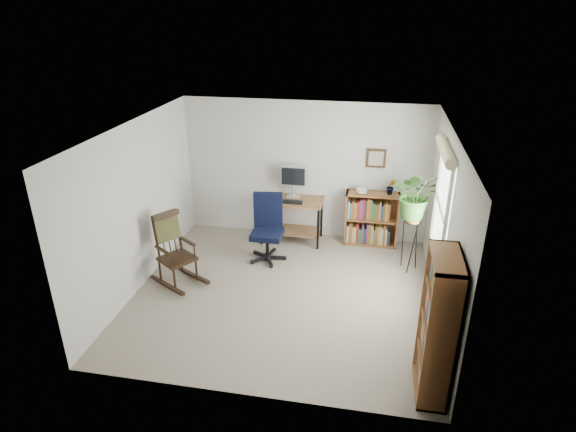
% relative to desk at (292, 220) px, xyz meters
% --- Properties ---
extents(floor, '(4.20, 4.00, 0.00)m').
position_rel_desk_xyz_m(floor, '(0.18, -1.70, -0.38)').
color(floor, gray).
rests_on(floor, ground).
extents(ceiling, '(4.20, 4.00, 0.00)m').
position_rel_desk_xyz_m(ceiling, '(0.18, -1.70, 2.02)').
color(ceiling, white).
rests_on(ceiling, ground).
extents(wall_back, '(4.20, 0.00, 2.40)m').
position_rel_desk_xyz_m(wall_back, '(0.18, 0.30, 0.82)').
color(wall_back, beige).
rests_on(wall_back, ground).
extents(wall_front, '(4.20, 0.00, 2.40)m').
position_rel_desk_xyz_m(wall_front, '(0.18, -3.70, 0.82)').
color(wall_front, beige).
rests_on(wall_front, ground).
extents(wall_left, '(0.00, 4.00, 2.40)m').
position_rel_desk_xyz_m(wall_left, '(-1.92, -1.70, 0.82)').
color(wall_left, beige).
rests_on(wall_left, ground).
extents(wall_right, '(0.00, 4.00, 2.40)m').
position_rel_desk_xyz_m(wall_right, '(2.28, -1.70, 0.82)').
color(wall_right, beige).
rests_on(wall_right, ground).
extents(window, '(0.12, 1.20, 1.50)m').
position_rel_desk_xyz_m(window, '(2.24, -1.40, 1.02)').
color(window, silver).
rests_on(window, wall_right).
extents(desk, '(1.06, 0.59, 0.77)m').
position_rel_desk_xyz_m(desk, '(0.00, 0.00, 0.00)').
color(desk, brown).
rests_on(desk, floor).
extents(monitor, '(0.46, 0.16, 0.56)m').
position_rel_desk_xyz_m(monitor, '(0.00, 0.14, 0.66)').
color(monitor, silver).
rests_on(monitor, desk).
extents(keyboard, '(0.40, 0.15, 0.02)m').
position_rel_desk_xyz_m(keyboard, '(0.00, -0.12, 0.40)').
color(keyboard, black).
rests_on(keyboard, desk).
extents(office_chair, '(0.67, 0.67, 1.10)m').
position_rel_desk_xyz_m(office_chair, '(-0.26, -0.77, 0.17)').
color(office_chair, black).
rests_on(office_chair, floor).
extents(rocking_chair, '(1.10, 1.00, 1.10)m').
position_rel_desk_xyz_m(rocking_chair, '(-1.41, -1.68, 0.16)').
color(rocking_chair, black).
rests_on(rocking_chair, floor).
extents(low_bookshelf, '(0.89, 0.30, 0.94)m').
position_rel_desk_xyz_m(low_bookshelf, '(1.36, 0.12, 0.09)').
color(low_bookshelf, brown).
rests_on(low_bookshelf, floor).
extents(tall_bookshelf, '(0.31, 0.71, 1.63)m').
position_rel_desk_xyz_m(tall_bookshelf, '(2.10, -3.24, 0.43)').
color(tall_bookshelf, brown).
rests_on(tall_bookshelf, floor).
extents(plant_stand, '(0.31, 0.31, 0.96)m').
position_rel_desk_xyz_m(plant_stand, '(1.98, -0.65, 0.09)').
color(plant_stand, black).
rests_on(plant_stand, floor).
extents(spider_plant, '(1.69, 1.88, 1.46)m').
position_rel_desk_xyz_m(spider_plant, '(1.98, -0.65, 1.23)').
color(spider_plant, '#2D5D20').
rests_on(spider_plant, plant_stand).
extents(potted_plant_small, '(0.13, 0.24, 0.11)m').
position_rel_desk_xyz_m(potted_plant_small, '(1.64, 0.13, 0.61)').
color(potted_plant_small, '#2D5D20').
rests_on(potted_plant_small, low_bookshelf).
extents(framed_picture, '(0.32, 0.04, 0.32)m').
position_rel_desk_xyz_m(framed_picture, '(1.36, 0.27, 1.11)').
color(framed_picture, black).
rests_on(framed_picture, wall_back).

